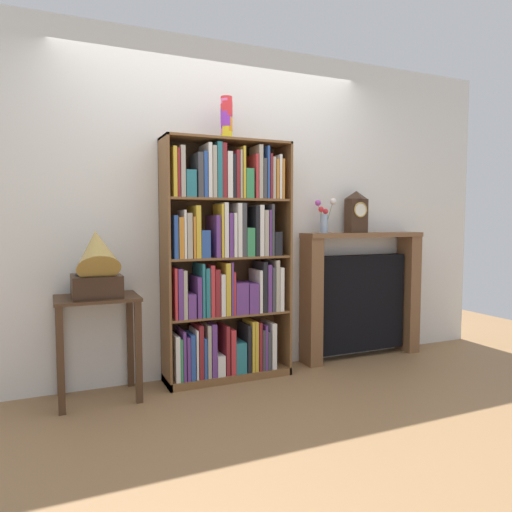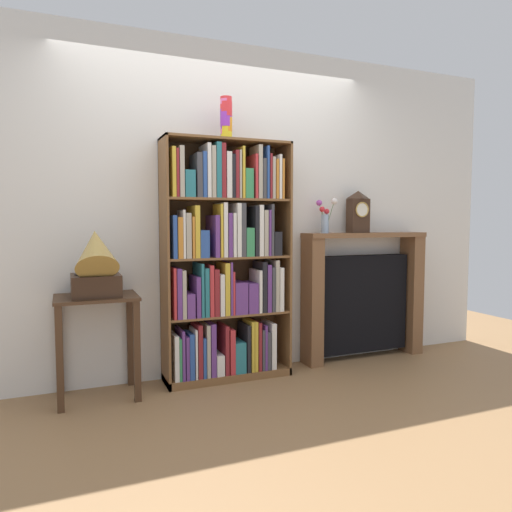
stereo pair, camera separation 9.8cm
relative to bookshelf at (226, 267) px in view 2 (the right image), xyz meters
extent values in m
cube|color=#997047|center=(0.01, -0.08, -0.90)|extent=(8.03, 6.40, 0.02)
cube|color=silver|center=(0.19, 0.21, 0.45)|extent=(5.03, 0.08, 2.67)
cube|color=brown|center=(-0.47, 0.01, 0.05)|extent=(0.02, 0.31, 1.87)
cube|color=brown|center=(0.50, 0.01, 0.05)|extent=(0.02, 0.31, 1.87)
cube|color=brown|center=(0.01, 0.16, 0.05)|extent=(1.00, 0.01, 1.87)
cube|color=brown|center=(0.01, 0.01, 0.97)|extent=(1.00, 0.31, 0.02)
cube|color=brown|center=(0.01, 0.01, -0.86)|extent=(1.00, 0.31, 0.06)
cube|color=white|center=(-0.42, -0.03, -0.66)|extent=(0.03, 0.22, 0.34)
cube|color=#388E56|center=(-0.39, -0.01, -0.67)|extent=(0.02, 0.25, 0.32)
cube|color=#663884|center=(-0.37, 0.00, -0.64)|extent=(0.02, 0.26, 0.37)
cube|color=#663884|center=(-0.34, -0.02, -0.66)|extent=(0.02, 0.23, 0.33)
cube|color=#2D519E|center=(-0.31, -0.03, -0.66)|extent=(0.04, 0.20, 0.34)
cube|color=white|center=(-0.27, -0.03, -0.64)|extent=(0.02, 0.21, 0.37)
cube|color=maroon|center=(-0.24, -0.01, -0.62)|extent=(0.03, 0.25, 0.41)
cube|color=#2D519E|center=(-0.21, -0.01, -0.68)|extent=(0.02, 0.26, 0.31)
cube|color=#B2A893|center=(-0.18, -0.02, -0.63)|extent=(0.03, 0.23, 0.40)
cube|color=#663884|center=(-0.14, -0.01, -0.62)|extent=(0.04, 0.25, 0.41)
cube|color=white|center=(-0.08, -0.02, -0.75)|extent=(0.06, 0.23, 0.16)
cube|color=maroon|center=(-0.03, -0.02, -0.64)|extent=(0.03, 0.23, 0.38)
cube|color=#C63338|center=(0.01, -0.03, -0.65)|extent=(0.04, 0.22, 0.35)
cube|color=teal|center=(0.08, -0.03, -0.71)|extent=(0.09, 0.20, 0.24)
cube|color=black|center=(0.15, -0.02, -0.64)|extent=(0.03, 0.23, 0.37)
cube|color=gold|center=(0.18, -0.03, -0.63)|extent=(0.02, 0.21, 0.40)
cube|color=gold|center=(0.21, -0.02, -0.63)|extent=(0.03, 0.23, 0.40)
cube|color=maroon|center=(0.24, -0.02, -0.64)|extent=(0.03, 0.23, 0.38)
cube|color=#424247|center=(0.27, -0.01, -0.66)|extent=(0.02, 0.25, 0.33)
cube|color=#663884|center=(0.29, -0.01, -0.65)|extent=(0.02, 0.25, 0.36)
cube|color=#424247|center=(0.32, -0.01, -0.68)|extent=(0.03, 0.25, 0.31)
cube|color=white|center=(0.36, -0.02, -0.64)|extent=(0.04, 0.23, 0.37)
cube|color=brown|center=(0.01, 0.01, -0.37)|extent=(0.96, 0.29, 0.02)
cube|color=#C63338|center=(-0.43, -0.02, -0.17)|extent=(0.02, 0.23, 0.38)
cube|color=#663884|center=(-0.39, -0.01, -0.18)|extent=(0.04, 0.24, 0.37)
cube|color=#B2A893|center=(-0.36, -0.01, -0.18)|extent=(0.03, 0.25, 0.36)
cube|color=#663884|center=(-0.31, -0.03, -0.27)|extent=(0.06, 0.21, 0.18)
cube|color=#663884|center=(-0.25, -0.01, -0.21)|extent=(0.03, 0.24, 0.31)
cube|color=teal|center=(-0.22, 0.00, -0.16)|extent=(0.02, 0.27, 0.40)
cube|color=teal|center=(-0.19, -0.03, -0.18)|extent=(0.03, 0.21, 0.37)
cube|color=#C63338|center=(-0.15, -0.02, -0.17)|extent=(0.03, 0.22, 0.39)
cube|color=maroon|center=(-0.11, 0.00, -0.18)|extent=(0.04, 0.26, 0.36)
cube|color=white|center=(-0.07, -0.02, -0.20)|extent=(0.03, 0.22, 0.32)
cube|color=gold|center=(-0.03, -0.01, -0.16)|extent=(0.04, 0.24, 0.40)
cube|color=#663884|center=(0.01, -0.02, -0.16)|extent=(0.02, 0.22, 0.41)
cube|color=#C63338|center=(0.03, -0.01, -0.20)|extent=(0.02, 0.25, 0.33)
cube|color=#663884|center=(0.09, -0.02, -0.24)|extent=(0.10, 0.22, 0.25)
cube|color=#663884|center=(0.19, -0.03, -0.24)|extent=(0.08, 0.21, 0.24)
cube|color=white|center=(0.25, -0.02, -0.20)|extent=(0.02, 0.23, 0.34)
cube|color=black|center=(0.28, -0.02, -0.16)|extent=(0.03, 0.22, 0.40)
cube|color=#663884|center=(0.32, -0.01, -0.17)|extent=(0.03, 0.25, 0.38)
cube|color=#424247|center=(0.36, -0.02, -0.19)|extent=(0.03, 0.23, 0.35)
cube|color=#B2A893|center=(0.39, -0.01, -0.16)|extent=(0.03, 0.24, 0.41)
cube|color=white|center=(0.43, -0.02, -0.19)|extent=(0.03, 0.23, 0.35)
cube|color=brown|center=(0.01, 0.01, 0.08)|extent=(0.96, 0.29, 0.02)
cube|color=#2D519E|center=(-0.42, -0.02, 0.24)|extent=(0.03, 0.22, 0.32)
cube|color=orange|center=(-0.38, 0.00, 0.23)|extent=(0.04, 0.26, 0.30)
cube|color=white|center=(-0.35, -0.03, 0.26)|extent=(0.02, 0.20, 0.35)
cube|color=#B2A893|center=(-0.32, -0.02, 0.25)|extent=(0.04, 0.24, 0.33)
cube|color=orange|center=(-0.29, 0.00, 0.24)|extent=(0.02, 0.26, 0.31)
cube|color=gold|center=(-0.26, -0.01, 0.28)|extent=(0.04, 0.26, 0.39)
cube|color=#2D519E|center=(-0.20, -0.03, 0.19)|extent=(0.07, 0.22, 0.21)
cube|color=#663884|center=(-0.10, 0.00, 0.24)|extent=(0.03, 0.27, 0.32)
cube|color=gold|center=(-0.07, -0.03, 0.29)|extent=(0.02, 0.21, 0.40)
cube|color=white|center=(-0.04, -0.01, 0.29)|extent=(0.03, 0.24, 0.41)
cube|color=#663884|center=(0.00, -0.02, 0.25)|extent=(0.03, 0.24, 0.33)
cube|color=white|center=(0.03, -0.01, 0.25)|extent=(0.02, 0.24, 0.33)
cube|color=white|center=(0.07, -0.01, 0.29)|extent=(0.03, 0.25, 0.41)
cube|color=#424247|center=(0.11, 0.00, 0.29)|extent=(0.04, 0.26, 0.41)
cube|color=#388E56|center=(0.16, -0.02, 0.19)|extent=(0.06, 0.23, 0.22)
cube|color=black|center=(0.22, -0.02, 0.28)|extent=(0.03, 0.22, 0.39)
cube|color=white|center=(0.25, -0.02, 0.28)|extent=(0.04, 0.23, 0.40)
cube|color=#B2A893|center=(0.29, -0.03, 0.26)|extent=(0.03, 0.21, 0.36)
cube|color=#663884|center=(0.32, -0.03, 0.26)|extent=(0.02, 0.21, 0.36)
cube|color=#424247|center=(0.35, -0.03, 0.29)|extent=(0.02, 0.21, 0.40)
cube|color=black|center=(0.40, -0.01, 0.18)|extent=(0.06, 0.24, 0.19)
cube|color=brown|center=(0.01, 0.01, 0.52)|extent=(0.96, 0.29, 0.02)
cube|color=gold|center=(-0.42, -0.01, 0.71)|extent=(0.03, 0.25, 0.36)
cube|color=maroon|center=(-0.40, 0.00, 0.70)|extent=(0.02, 0.26, 0.35)
cube|color=#B2A893|center=(-0.37, -0.02, 0.71)|extent=(0.03, 0.22, 0.37)
cube|color=teal|center=(-0.31, -0.02, 0.63)|extent=(0.07, 0.22, 0.20)
cube|color=#424247|center=(-0.24, -0.02, 0.69)|extent=(0.04, 0.24, 0.32)
cube|color=#2D519E|center=(-0.20, 0.00, 0.70)|extent=(0.03, 0.26, 0.33)
cube|color=white|center=(-0.16, -0.01, 0.73)|extent=(0.03, 0.25, 0.40)
cube|color=#B2A893|center=(-0.13, -0.02, 0.72)|extent=(0.03, 0.22, 0.38)
cube|color=teal|center=(-0.09, -0.02, 0.74)|extent=(0.04, 0.23, 0.41)
cube|color=maroon|center=(-0.05, -0.01, 0.73)|extent=(0.03, 0.25, 0.40)
cube|color=white|center=(-0.01, -0.01, 0.70)|extent=(0.04, 0.24, 0.34)
cube|color=black|center=(0.03, -0.01, 0.69)|extent=(0.02, 0.24, 0.33)
cube|color=maroon|center=(0.06, -0.03, 0.71)|extent=(0.03, 0.20, 0.36)
cube|color=#B2A893|center=(0.08, -0.02, 0.71)|extent=(0.02, 0.23, 0.36)
cube|color=gold|center=(0.11, -0.02, 0.73)|extent=(0.02, 0.24, 0.39)
cube|color=#388E56|center=(0.15, -0.03, 0.64)|extent=(0.06, 0.21, 0.23)
cube|color=#C63338|center=(0.21, 0.00, 0.70)|extent=(0.02, 0.26, 0.34)
cube|color=#B2A893|center=(0.24, -0.03, 0.74)|extent=(0.03, 0.20, 0.41)
cube|color=#424247|center=(0.28, -0.03, 0.68)|extent=(0.03, 0.21, 0.31)
cube|color=#2D519E|center=(0.31, -0.01, 0.73)|extent=(0.02, 0.25, 0.40)
cube|color=maroon|center=(0.33, -0.02, 0.70)|extent=(0.02, 0.22, 0.35)
cube|color=#B2A893|center=(0.36, -0.01, 0.69)|extent=(0.02, 0.24, 0.32)
cube|color=orange|center=(0.39, -0.02, 0.68)|extent=(0.02, 0.22, 0.31)
cube|color=white|center=(0.41, 0.00, 0.70)|extent=(0.02, 0.26, 0.34)
cube|color=orange|center=(0.44, -0.01, 0.69)|extent=(0.02, 0.24, 0.31)
cylinder|color=yellow|center=(0.01, -0.01, 1.03)|extent=(0.09, 0.09, 0.11)
cylinder|color=black|center=(0.01, -0.01, 1.05)|extent=(0.09, 0.09, 0.11)
cylinder|color=pink|center=(0.01, -0.01, 1.07)|extent=(0.09, 0.09, 0.11)
cylinder|color=orange|center=(0.01, -0.01, 1.09)|extent=(0.09, 0.09, 0.11)
cylinder|color=purple|center=(0.01, -0.01, 1.11)|extent=(0.09, 0.09, 0.11)
cylinder|color=purple|center=(0.00, -0.02, 1.13)|extent=(0.09, 0.09, 0.11)
cylinder|color=purple|center=(0.00, -0.01, 1.15)|extent=(0.09, 0.09, 0.11)
cylinder|color=green|center=(0.01, -0.01, 1.17)|extent=(0.09, 0.09, 0.11)
cylinder|color=red|center=(0.00, -0.02, 1.19)|extent=(0.09, 0.09, 0.11)
cylinder|color=red|center=(0.01, -0.02, 1.21)|extent=(0.09, 0.09, 0.11)
cylinder|color=pink|center=(0.01, -0.01, 1.22)|extent=(0.09, 0.09, 0.11)
cylinder|color=red|center=(0.01, -0.01, 1.24)|extent=(0.09, 0.09, 0.11)
cube|color=#472D1C|center=(-0.97, -0.05, -0.17)|extent=(0.56, 0.43, 0.02)
cube|color=#472D1C|center=(-1.21, -0.23, -0.54)|extent=(0.04, 0.04, 0.70)
cube|color=#472D1C|center=(-0.72, -0.23, -0.54)|extent=(0.04, 0.04, 0.70)
cube|color=#472D1C|center=(-1.21, 0.13, -0.54)|extent=(0.04, 0.04, 0.70)
cube|color=#472D1C|center=(-0.72, 0.13, -0.54)|extent=(0.04, 0.04, 0.70)
cube|color=#382316|center=(-0.97, -0.05, -0.09)|extent=(0.32, 0.33, 0.15)
cylinder|color=black|center=(-0.97, -0.05, -0.01)|extent=(0.28, 0.28, 0.01)
cylinder|color=#B79347|center=(-0.97, -0.10, 0.02)|extent=(0.03, 0.03, 0.06)
cone|color=#B79347|center=(-0.97, -0.15, 0.17)|extent=(0.28, 0.42, 0.43)
cube|color=brown|center=(1.34, 0.05, 0.23)|extent=(1.19, 0.23, 0.04)
cube|color=brown|center=(0.80, 0.05, -0.34)|extent=(0.12, 0.21, 1.10)
cube|color=brown|center=(1.87, 0.05, -0.34)|extent=(0.12, 0.21, 1.10)
cube|color=black|center=(1.34, 0.09, -0.39)|extent=(0.91, 0.11, 0.88)
cube|color=#382316|center=(1.26, 0.05, 0.40)|extent=(0.18, 0.12, 0.30)
pyramid|color=#382316|center=(1.26, 0.05, 0.59)|extent=(0.18, 0.12, 0.07)
cylinder|color=silver|center=(1.26, -0.01, 0.46)|extent=(0.12, 0.01, 0.12)
torus|color=#B79347|center=(1.26, -0.01, 0.46)|extent=(0.14, 0.01, 0.14)
cylinder|color=#99B2D1|center=(0.92, 0.05, 0.33)|extent=(0.07, 0.07, 0.16)
cylinder|color=#4C753D|center=(0.91, 0.08, 0.39)|extent=(0.05, 0.04, 0.25)
sphere|color=#B24CB7|center=(0.89, 0.09, 0.51)|extent=(0.05, 0.05, 0.05)
cylinder|color=#4C753D|center=(0.93, 0.05, 0.35)|extent=(0.04, 0.03, 0.17)
sphere|color=red|center=(0.94, 0.06, 0.44)|extent=(0.05, 0.05, 0.05)
cylinder|color=#4C753D|center=(0.90, 0.04, 0.36)|extent=(0.05, 0.02, 0.19)
sphere|color=red|center=(0.88, 0.03, 0.46)|extent=(0.05, 0.05, 0.05)
cylinder|color=#4C753D|center=(0.95, 0.02, 0.40)|extent=(0.06, 0.06, 0.26)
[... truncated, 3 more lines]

